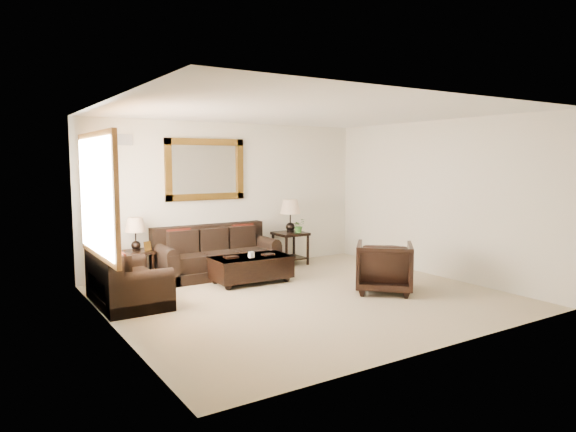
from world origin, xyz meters
TOP-DOWN VIEW (x-y plane):
  - room at (0.00, 0.00)m, footprint 5.51×5.01m
  - window at (-2.70, 0.90)m, footprint 0.07×1.96m
  - mirror at (-0.49, 2.47)m, footprint 1.50×0.06m
  - air_vent at (-1.90, 2.48)m, footprint 0.25×0.02m
  - sofa at (-0.49, 2.08)m, footprint 2.12×0.91m
  - loveseat at (-2.35, 1.06)m, footprint 0.86×1.45m
  - end_table_left at (-1.85, 2.21)m, footprint 0.50×0.50m
  - end_table_right at (1.13, 2.17)m, footprint 0.57×0.57m
  - coffee_table at (-0.25, 1.23)m, footprint 1.32×0.74m
  - armchair at (1.19, -0.39)m, footprint 1.13×1.13m
  - potted_plant at (1.26, 2.07)m, footprint 0.30×0.32m

SIDE VIEW (x-z plane):
  - coffee_table at x=-0.25m, z-range 0.00..0.55m
  - loveseat at x=-2.35m, z-range -0.11..0.71m
  - sofa at x=-0.49m, z-range -0.12..0.75m
  - armchair at x=1.19m, z-range 0.00..0.85m
  - end_table_left at x=-1.85m, z-range 0.17..1.25m
  - potted_plant at x=1.26m, z-range 0.63..0.83m
  - end_table_right at x=1.13m, z-range 0.19..1.45m
  - room at x=0.00m, z-range 0.00..2.71m
  - window at x=-2.70m, z-range 0.72..2.38m
  - mirror at x=-0.49m, z-range 1.30..2.40m
  - air_vent at x=-1.90m, z-range 2.26..2.44m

